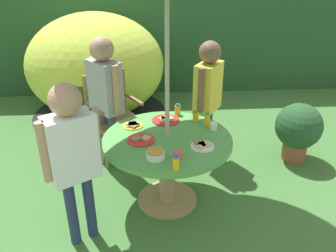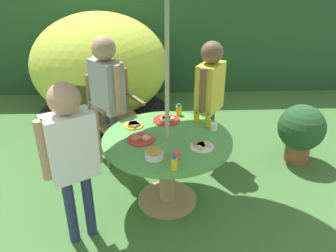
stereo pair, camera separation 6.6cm
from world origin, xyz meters
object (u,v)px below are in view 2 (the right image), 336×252
at_px(wooden_chair, 113,110).
at_px(child_in_white_shirt, 71,146).
at_px(potted_plant, 301,130).
at_px(plate_center_back, 202,146).
at_px(juice_bottle_mid_right, 174,163).
at_px(cup_far, 214,127).
at_px(child_in_grey_shirt, 107,86).
at_px(child_in_yellow_shirt, 210,88).
at_px(plate_center_front, 134,124).
at_px(juice_bottle_near_left, 208,120).
at_px(juice_bottle_mid_left, 197,116).
at_px(juice_bottle_far_right, 179,110).
at_px(dome_tent, 100,66).
at_px(snack_bowl, 154,153).
at_px(cup_near, 177,155).
at_px(plate_far_left, 166,120).
at_px(garden_table, 167,154).
at_px(plate_near_right, 141,139).

bearing_deg(wooden_chair, child_in_white_shirt, -126.66).
xyz_separation_m(potted_plant, plate_center_back, (-1.23, -0.84, 0.31)).
relative_size(juice_bottle_mid_right, cup_far, 1.78).
bearing_deg(child_in_grey_shirt, child_in_white_shirt, -45.17).
height_order(child_in_yellow_shirt, child_in_white_shirt, child_in_yellow_shirt).
distance_m(child_in_yellow_shirt, juice_bottle_mid_right, 1.33).
distance_m(plate_center_front, juice_bottle_near_left, 0.69).
xyz_separation_m(wooden_chair, juice_bottle_mid_left, (0.86, -0.64, 0.19)).
xyz_separation_m(child_in_white_shirt, juice_bottle_far_right, (0.85, 0.90, -0.12)).
distance_m(dome_tent, snack_bowl, 2.55).
bearing_deg(juice_bottle_near_left, dome_tent, 123.29).
height_order(child_in_white_shirt, juice_bottle_near_left, child_in_white_shirt).
bearing_deg(child_in_yellow_shirt, juice_bottle_far_right, -18.51).
bearing_deg(plate_center_front, child_in_white_shirt, -121.52).
height_order(wooden_chair, cup_near, wooden_chair).
relative_size(wooden_chair, dome_tent, 0.47).
relative_size(wooden_chair, plate_far_left, 3.67).
bearing_deg(cup_near, child_in_grey_shirt, 120.99).
distance_m(potted_plant, juice_bottle_mid_left, 1.30).
height_order(plate_center_front, juice_bottle_near_left, juice_bottle_near_left).
relative_size(garden_table, juice_bottle_near_left, 8.85).
bearing_deg(plate_center_front, wooden_chair, 110.49).
xyz_separation_m(snack_bowl, juice_bottle_near_left, (0.50, 0.54, 0.02)).
relative_size(child_in_white_shirt, cup_near, 19.23).
xyz_separation_m(child_in_grey_shirt, plate_center_back, (0.86, -0.91, -0.21)).
xyz_separation_m(snack_bowl, plate_center_back, (0.39, 0.15, -0.03)).
distance_m(plate_center_back, juice_bottle_mid_left, 0.50).
height_order(plate_center_front, juice_bottle_mid_right, juice_bottle_mid_right).
distance_m(plate_far_left, juice_bottle_near_left, 0.40).
bearing_deg(juice_bottle_far_right, wooden_chair, 145.34).
distance_m(child_in_white_shirt, plate_center_back, 1.04).
xyz_separation_m(potted_plant, juice_bottle_near_left, (-1.12, -0.44, 0.35)).
xyz_separation_m(child_in_grey_shirt, plate_far_left, (0.60, -0.39, -0.21)).
height_order(plate_near_right, cup_near, cup_near).
height_order(plate_far_left, juice_bottle_mid_right, juice_bottle_mid_right).
bearing_deg(plate_far_left, potted_plant, 12.03).
relative_size(child_in_grey_shirt, plate_near_right, 5.89).
height_order(dome_tent, cup_far, dome_tent).
bearing_deg(child_in_grey_shirt, dome_tent, 152.14).
xyz_separation_m(child_in_grey_shirt, juice_bottle_near_left, (0.97, -0.51, -0.16)).
distance_m(plate_near_right, juice_bottle_far_right, 0.62).
bearing_deg(plate_far_left, plate_near_right, -122.19).
height_order(snack_bowl, juice_bottle_mid_right, juice_bottle_mid_right).
xyz_separation_m(potted_plant, child_in_grey_shirt, (-2.09, 0.07, 0.51)).
height_order(child_in_yellow_shirt, cup_far, child_in_yellow_shirt).
bearing_deg(child_in_white_shirt, plate_far_left, 15.69).
xyz_separation_m(juice_bottle_mid_left, juice_bottle_mid_right, (-0.26, -0.81, 0.01)).
height_order(plate_near_right, juice_bottle_near_left, juice_bottle_near_left).
relative_size(plate_near_right, cup_far, 3.55).
distance_m(wooden_chair, child_in_grey_shirt, 0.43).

